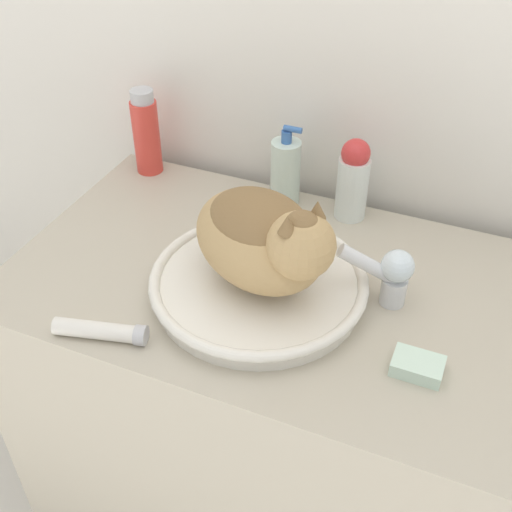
{
  "coord_description": "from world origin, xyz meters",
  "views": [
    {
      "loc": [
        0.31,
        -0.54,
        1.56
      ],
      "look_at": [
        -0.01,
        0.23,
        0.91
      ],
      "focal_mm": 45.0,
      "sensor_mm": 36.0,
      "label": 1
    }
  ],
  "objects": [
    {
      "name": "faucet",
      "position": [
        0.2,
        0.31,
        0.88
      ],
      "size": [
        0.13,
        0.07,
        0.12
      ],
      "rotation": [
        0.0,
        0.0,
        -2.83
      ],
      "color": "silver",
      "rests_on": "vanity_counter"
    },
    {
      "name": "soap_pump_bottle",
      "position": [
        -0.07,
        0.53,
        0.88
      ],
      "size": [
        0.06,
        0.06,
        0.17
      ],
      "color": "silver",
      "rests_on": "vanity_counter"
    },
    {
      "name": "lotion_bottle_white",
      "position": [
        0.07,
        0.53,
        0.9
      ],
      "size": [
        0.06,
        0.06,
        0.17
      ],
      "color": "silver",
      "rests_on": "vanity_counter"
    },
    {
      "name": "cat",
      "position": [
        0.0,
        0.23,
        0.94
      ],
      "size": [
        0.3,
        0.33,
        0.19
      ],
      "rotation": [
        0.0,
        0.0,
        5.8
      ],
      "color": "tan",
      "rests_on": "sink_basin"
    },
    {
      "name": "vanity_counter",
      "position": [
        0.0,
        0.29,
        0.41
      ],
      "size": [
        0.96,
        0.58,
        0.81
      ],
      "color": "#B2A893",
      "rests_on": "ground_plane"
    },
    {
      "name": "wall_back",
      "position": [
        0.0,
        0.63,
        1.2
      ],
      "size": [
        8.0,
        0.05,
        2.4
      ],
      "color": "silver",
      "rests_on": "ground_plane"
    },
    {
      "name": "shampoo_bottle_tall",
      "position": [
        -0.4,
        0.53,
        0.9
      ],
      "size": [
        0.06,
        0.06,
        0.19
      ],
      "color": "#DB3D33",
      "rests_on": "vanity_counter"
    },
    {
      "name": "sink_basin",
      "position": [
        -0.01,
        0.24,
        0.84
      ],
      "size": [
        0.38,
        0.38,
        0.04
      ],
      "color": "white",
      "rests_on": "vanity_counter"
    },
    {
      "name": "soap_bar",
      "position": [
        0.28,
        0.17,
        0.82
      ],
      "size": [
        0.08,
        0.05,
        0.02
      ],
      "color": "silver",
      "rests_on": "vanity_counter"
    },
    {
      "name": "cream_tube",
      "position": [
        -0.2,
        0.04,
        0.83
      ],
      "size": [
        0.16,
        0.07,
        0.03
      ],
      "rotation": [
        0.0,
        0.0,
        0.24
      ],
      "color": "silver",
      "rests_on": "vanity_counter"
    }
  ]
}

